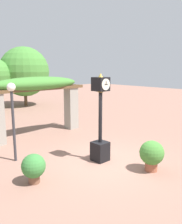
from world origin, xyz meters
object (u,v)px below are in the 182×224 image
potted_plant_near_left (34,167)px  lamp_post (12,106)px  pedestal_clock (100,126)px  potted_plant_near_right (152,154)px

potted_plant_near_left → lamp_post: 2.61m
pedestal_clock → lamp_post: pedestal_clock is taller
potted_plant_near_left → pedestal_clock: bearing=-3.2°
pedestal_clock → potted_plant_near_left: bearing=176.8°
lamp_post → potted_plant_near_left: bearing=-101.0°
pedestal_clock → potted_plant_near_left: (-2.74, 0.15, -0.83)m
potted_plant_near_left → potted_plant_near_right: bearing=-30.6°
pedestal_clock → potted_plant_near_left: 2.87m
potted_plant_near_left → lamp_post: (0.39, 2.04, 1.59)m
pedestal_clock → lamp_post: bearing=137.0°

